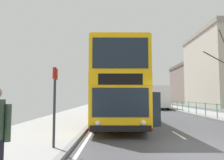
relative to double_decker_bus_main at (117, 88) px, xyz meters
name	(u,v)px	position (x,y,z in m)	size (l,w,h in m)	color
ground	(180,148)	(2.01, -7.05, -2.26)	(15.80, 140.00, 0.20)	#434349
double_decker_bus_main	(117,88)	(0.00, 0.00, 0.00)	(3.47, 11.46, 4.38)	#F4B20F
background_bus_far_lane	(154,97)	(5.58, 17.28, -0.61)	(2.80, 10.36, 3.08)	white
pedestrian_railing_far_kerb	(217,109)	(7.18, 1.29, -1.44)	(0.05, 23.57, 1.06)	#236B4C
bus_stop_sign_near	(55,97)	(-2.00, -7.46, -0.61)	(0.08, 0.44, 2.49)	#2D2D33
background_building_01	(196,84)	(20.47, 40.19, 2.57)	(10.20, 13.79, 9.67)	slate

